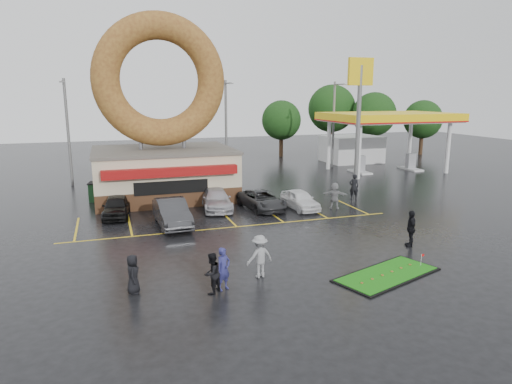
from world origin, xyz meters
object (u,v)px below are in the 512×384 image
object	(u,v)px
streetlight_left	(68,130)
streetlight_mid	(226,125)
dumpster	(103,192)
person_cameraman	(411,228)
putting_green	(387,274)
car_white	(300,200)
shell_sign	(359,98)
car_silver	(216,199)
person_blue	(224,269)
donut_shop	(162,138)
gas_station	(371,133)
car_black	(116,206)
streetlight_right	(334,123)
car_dgrey	(172,213)
car_grey	(262,200)

from	to	relation	value
streetlight_left	streetlight_mid	world-z (taller)	same
dumpster	person_cameraman	bearing A→B (deg)	-36.85
putting_green	car_white	bearing A→B (deg)	84.59
shell_sign	dumpster	xyz separation A→B (m)	(-20.50, 1.13, -6.73)
shell_sign	person_cameraman	distance (m)	17.02
car_silver	car_white	size ratio (longest dim) A/B	1.20
person_blue	putting_green	bearing A→B (deg)	-33.20
car_silver	person_cameraman	size ratio (longest dim) A/B	2.45
donut_shop	gas_station	size ratio (longest dim) A/B	0.99
person_cameraman	dumpster	bearing A→B (deg)	-114.16
car_black	dumpster	world-z (taller)	car_black
car_black	shell_sign	bearing A→B (deg)	17.53
car_white	person_cameraman	distance (m)	9.24
streetlight_left	car_silver	size ratio (longest dim) A/B	1.94
car_white	putting_green	size ratio (longest dim) A/B	0.72
shell_sign	streetlight_right	world-z (taller)	shell_sign
car_dgrey	person_blue	size ratio (longest dim) A/B	2.75
donut_shop	streetlight_right	xyz separation A→B (m)	(19.00, 8.95, 0.32)
gas_station	dumpster	bearing A→B (deg)	-164.16
streetlight_mid	streetlight_right	bearing A→B (deg)	4.76
car_black	car_silver	size ratio (longest dim) A/B	0.86
car_grey	person_blue	xyz separation A→B (m)	(-5.73, -11.98, 0.24)
gas_station	streetlight_mid	bearing A→B (deg)	-179.92
shell_sign	donut_shop	bearing A→B (deg)	176.53
car_black	car_silver	bearing A→B (deg)	6.04
shell_sign	car_silver	world-z (taller)	shell_sign
gas_station	car_black	bearing A→B (deg)	-154.13
streetlight_mid	streetlight_left	bearing A→B (deg)	-175.91
streetlight_right	putting_green	xyz separation A→B (m)	(-11.85, -27.70, -4.74)
car_black	car_white	world-z (taller)	car_black
dumpster	person_blue	bearing A→B (deg)	-66.05
streetlight_mid	streetlight_right	world-z (taller)	same
car_dgrey	person_cameraman	world-z (taller)	person_cameraman
streetlight_right	car_dgrey	world-z (taller)	streetlight_right
gas_station	person_cameraman	size ratio (longest dim) A/B	7.22
streetlight_left	car_grey	size ratio (longest dim) A/B	1.97
car_dgrey	streetlight_mid	bearing A→B (deg)	62.25
streetlight_mid	putting_green	distance (m)	27.12
shell_sign	streetlight_left	bearing A→B (deg)	161.01
shell_sign	dumpster	world-z (taller)	shell_sign
car_dgrey	car_silver	size ratio (longest dim) A/B	1.04
donut_shop	streetlight_mid	xyz separation A→B (m)	(7.00, 7.95, 0.32)
streetlight_mid	car_black	bearing A→B (deg)	-129.58
car_black	car_white	distance (m)	12.10
streetlight_left	car_white	xyz separation A→B (m)	(15.29, -13.73, -4.12)
donut_shop	streetlight_left	world-z (taller)	donut_shop
car_silver	person_cameraman	distance (m)	13.23
putting_green	car_silver	bearing A→B (deg)	107.30
donut_shop	putting_green	distance (m)	20.55
shell_sign	putting_green	distance (m)	21.18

